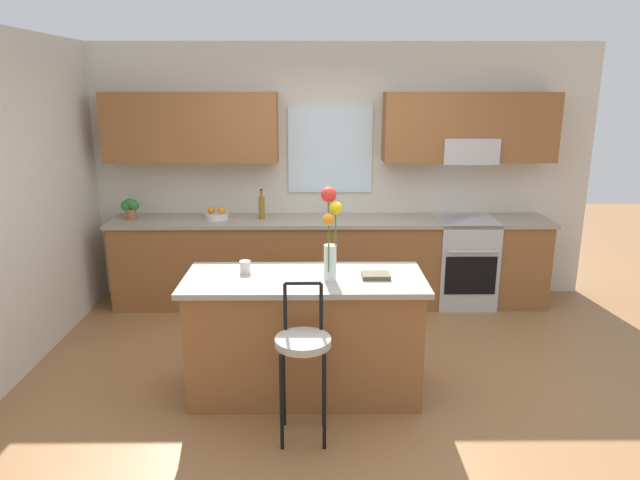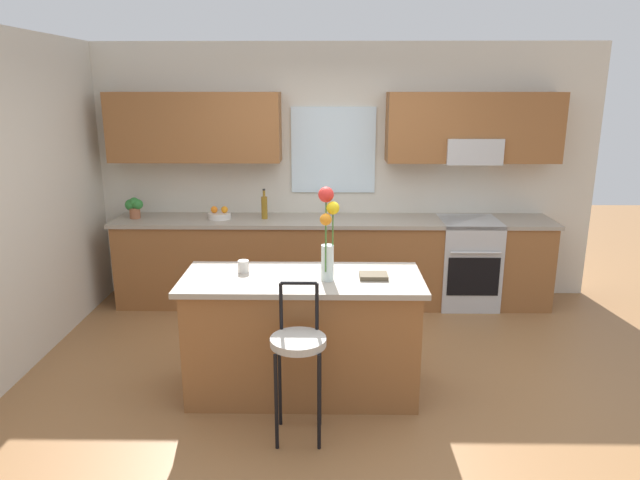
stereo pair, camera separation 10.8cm
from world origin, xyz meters
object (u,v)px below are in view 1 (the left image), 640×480
(oven_range, at_px, (464,261))
(bar_stool_near, at_px, (303,348))
(mug_ceramic, at_px, (245,267))
(potted_plant_small, at_px, (130,207))
(bottle_olive_oil, at_px, (262,207))
(kitchen_island, at_px, (305,335))
(cookbook, at_px, (376,276))
(fruit_bowl_oranges, at_px, (217,215))
(flower_vase, at_px, (330,231))

(oven_range, bearing_deg, bar_stool_near, -124.18)
(bar_stool_near, distance_m, mug_ceramic, 0.87)
(bar_stool_near, bearing_deg, potted_plant_small, 126.70)
(bottle_olive_oil, xyz_separation_m, potted_plant_small, (-1.36, 0.00, 0.00))
(oven_range, xyz_separation_m, kitchen_island, (-1.65, -1.86, 0.00))
(cookbook, xyz_separation_m, bottle_olive_oil, (-0.99, 1.90, 0.11))
(cookbook, xyz_separation_m, fruit_bowl_oranges, (-1.46, 1.90, 0.03))
(bar_stool_near, relative_size, flower_vase, 1.56)
(kitchen_island, bearing_deg, mug_ceramic, 167.03)
(cookbook, height_order, potted_plant_small, potted_plant_small)
(cookbook, relative_size, fruit_bowl_oranges, 0.83)
(flower_vase, bearing_deg, fruit_bowl_oranges, 120.02)
(mug_ceramic, xyz_separation_m, potted_plant_small, (-1.40, 1.78, 0.08))
(cookbook, distance_m, fruit_bowl_oranges, 2.40)
(bar_stool_near, xyz_separation_m, bottle_olive_oil, (-0.47, 2.46, 0.41))
(kitchen_island, height_order, bottle_olive_oil, bottle_olive_oil)
(oven_range, xyz_separation_m, cookbook, (-1.14, -1.88, 0.48))
(mug_ceramic, bearing_deg, fruit_bowl_oranges, 105.87)
(fruit_bowl_oranges, distance_m, potted_plant_small, 0.89)
(flower_vase, height_order, mug_ceramic, flower_vase)
(oven_range, bearing_deg, cookbook, -121.21)
(fruit_bowl_oranges, bearing_deg, cookbook, -52.50)
(mug_ceramic, xyz_separation_m, fruit_bowl_oranges, (-0.51, 1.78, -0.00))
(oven_range, xyz_separation_m, mug_ceramic, (-2.09, -1.76, 0.51))
(oven_range, distance_m, flower_vase, 2.56)
(kitchen_island, distance_m, bottle_olive_oil, 2.03)
(kitchen_island, relative_size, mug_ceramic, 19.41)
(mug_ceramic, bearing_deg, oven_range, 39.99)
(kitchen_island, xyz_separation_m, potted_plant_small, (-1.83, 1.88, 0.58))
(flower_vase, relative_size, fruit_bowl_oranges, 2.78)
(oven_range, height_order, bar_stool_near, bar_stool_near)
(oven_range, xyz_separation_m, potted_plant_small, (-3.49, 0.03, 0.59))
(fruit_bowl_oranges, bearing_deg, kitchen_island, -63.33)
(flower_vase, relative_size, bottle_olive_oil, 2.13)
(bottle_olive_oil, bearing_deg, mug_ceramic, -88.85)
(oven_range, distance_m, bar_stool_near, 2.95)
(bar_stool_near, distance_m, potted_plant_small, 3.10)
(oven_range, relative_size, bar_stool_near, 0.88)
(potted_plant_small, bearing_deg, flower_vase, -44.09)
(flower_vase, bearing_deg, bar_stool_near, -110.16)
(flower_vase, distance_m, cookbook, 0.48)
(cookbook, relative_size, potted_plant_small, 0.91)
(bar_stool_near, height_order, fruit_bowl_oranges, fruit_bowl_oranges)
(flower_vase, distance_m, bottle_olive_oil, 2.08)
(mug_ceramic, bearing_deg, potted_plant_small, 128.08)
(mug_ceramic, bearing_deg, kitchen_island, -12.97)
(fruit_bowl_oranges, bearing_deg, flower_vase, -59.98)
(bottle_olive_oil, relative_size, potted_plant_small, 1.42)
(kitchen_island, distance_m, flower_vase, 0.84)
(oven_range, distance_m, mug_ceramic, 2.78)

